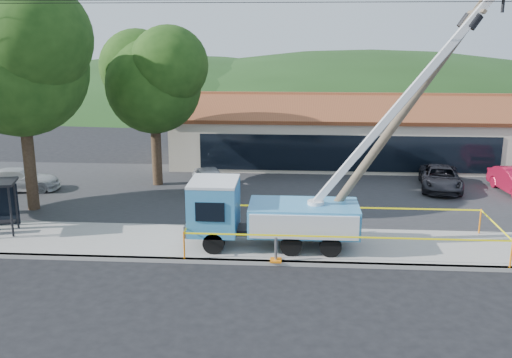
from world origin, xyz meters
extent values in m
plane|color=black|center=(0.00, 0.00, 0.00)|extent=(120.00, 120.00, 0.00)
cube|color=gray|center=(0.00, 2.10, 0.07)|extent=(60.00, 0.25, 0.15)
cube|color=gray|center=(0.00, 4.00, 0.07)|extent=(60.00, 4.00, 0.15)
cube|color=#28282B|center=(0.00, 12.00, 0.05)|extent=(60.00, 12.00, 0.10)
cube|color=beige|center=(4.00, 20.00, 1.70)|extent=(22.00, 8.00, 3.40)
cube|color=black|center=(4.00, 15.98, 1.43)|extent=(18.04, 0.08, 2.21)
cube|color=brown|center=(4.00, 18.00, 3.90)|extent=(22.50, 4.53, 1.52)
cube|color=brown|center=(4.00, 22.00, 3.90)|extent=(22.50, 4.53, 1.52)
cube|color=brown|center=(4.00, 20.00, 4.55)|extent=(22.50, 0.30, 0.25)
cylinder|color=#332316|center=(-12.00, 8.00, 2.53)|extent=(0.56, 0.56, 5.06)
sphere|color=#18380F|center=(-12.00, 8.00, 6.90)|extent=(6.30, 6.30, 6.30)
sphere|color=#18380F|center=(-13.26, 8.84, 8.05)|extent=(5.04, 5.04, 5.04)
sphere|color=#18380F|center=(-10.74, 7.16, 8.28)|extent=(5.04, 5.04, 5.04)
cylinder|color=#332316|center=(-7.00, 13.00, 2.09)|extent=(0.56, 0.56, 4.18)
sphere|color=#18380F|center=(-7.00, 13.00, 5.70)|extent=(5.25, 5.25, 5.25)
sphere|color=#18380F|center=(-8.05, 13.70, 6.65)|extent=(4.20, 4.20, 4.20)
sphere|color=#18380F|center=(-5.95, 12.30, 6.84)|extent=(4.20, 4.20, 4.20)
ellipsoid|color=#193212|center=(-15.00, 55.00, 0.00)|extent=(78.40, 56.00, 28.00)
ellipsoid|color=#193212|center=(10.00, 55.00, 0.00)|extent=(89.60, 64.00, 32.00)
cylinder|color=black|center=(0.00, 3.10, 9.57)|extent=(60.00, 0.02, 0.02)
cylinder|color=black|center=(0.00, 3.60, 9.69)|extent=(60.00, 0.02, 0.02)
cylinder|color=black|center=(-2.33, 2.72, 0.57)|extent=(0.85, 0.28, 0.85)
cylinder|color=black|center=(-2.33, 4.70, 0.57)|extent=(0.85, 0.28, 0.85)
cylinder|color=black|center=(0.70, 2.72, 0.57)|extent=(0.85, 0.28, 0.85)
cylinder|color=black|center=(0.70, 4.70, 0.57)|extent=(0.85, 0.28, 0.85)
cylinder|color=black|center=(2.21, 2.72, 0.57)|extent=(0.85, 0.28, 0.85)
cylinder|color=black|center=(2.21, 4.70, 0.57)|extent=(0.85, 0.28, 0.85)
cube|color=black|center=(0.13, 3.71, 0.80)|extent=(6.23, 0.94, 0.24)
cube|color=#368CC2|center=(-2.42, 3.71, 1.75)|extent=(1.89, 2.27, 1.98)
cube|color=silver|center=(-2.42, 3.71, 2.79)|extent=(1.89, 2.27, 0.11)
cube|color=black|center=(-3.32, 3.71, 1.89)|extent=(0.08, 1.70, 0.85)
cube|color=gray|center=(-3.41, 3.71, 0.99)|extent=(0.14, 2.17, 0.47)
cube|color=#368CC2|center=(1.17, 3.71, 1.37)|extent=(4.34, 2.27, 1.13)
cylinder|color=silver|center=(1.64, 3.71, 1.79)|extent=(0.66, 0.66, 0.57)
cube|color=silver|center=(4.73, 3.71, 6.00)|extent=(6.39, 0.26, 8.10)
cube|color=gray|center=(5.01, 3.71, 6.23)|extent=(3.84, 0.17, 4.87)
cube|color=orange|center=(0.13, 2.11, 0.18)|extent=(0.42, 0.42, 0.08)
cube|color=orange|center=(2.58, 5.32, 0.18)|extent=(0.42, 0.42, 0.08)
cylinder|color=brown|center=(4.63, 4.29, 5.06)|extent=(6.67, 0.35, 10.01)
cube|color=brown|center=(7.34, 4.29, 9.24)|extent=(0.18, 1.96, 0.18)
cylinder|color=black|center=(7.13, 4.83, 8.91)|extent=(0.62, 0.39, 0.67)
cylinder|color=black|center=(7.13, 3.74, 8.91)|extent=(0.62, 0.39, 0.67)
cylinder|color=black|center=(-11.06, 3.99, 1.25)|extent=(0.11, 0.11, 2.22)
cylinder|color=black|center=(-11.35, 5.06, 1.25)|extent=(0.11, 0.11, 2.22)
cylinder|color=orange|center=(-3.36, 2.07, 0.69)|extent=(0.07, 0.07, 1.08)
cylinder|color=orange|center=(8.74, 2.07, 0.69)|extent=(0.07, 0.07, 1.08)
cylinder|color=orange|center=(8.74, 5.76, 0.69)|extent=(0.07, 0.07, 1.08)
cylinder|color=orange|center=(-3.36, 5.76, 0.69)|extent=(0.07, 0.07, 1.08)
cube|color=yellow|center=(2.69, 2.07, 1.18)|extent=(12.10, 0.01, 0.07)
cube|color=yellow|center=(8.74, 3.91, 1.18)|extent=(0.01, 3.68, 0.07)
cube|color=yellow|center=(2.69, 5.76, 1.18)|extent=(12.10, 0.01, 0.07)
cube|color=yellow|center=(-3.36, 3.91, 1.18)|extent=(0.01, 3.68, 0.07)
imported|color=#B1B3B9|center=(-3.75, 11.48, 0.00)|extent=(2.80, 4.24, 1.34)
imported|color=silver|center=(-14.21, 11.22, 0.00)|extent=(4.40, 2.28, 1.22)
imported|color=black|center=(8.84, 13.08, 0.00)|extent=(2.73, 4.79, 1.26)
camera|label=1|loc=(0.77, -17.98, 8.57)|focal=40.00mm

